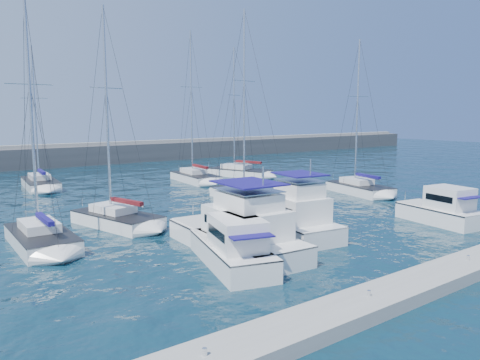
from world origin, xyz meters
TOP-DOWN VIEW (x-y plane):
  - ground at (0.00, 0.00)m, footprint 220.00×220.00m
  - breakwater at (0.00, 52.00)m, footprint 160.00×6.00m
  - dock at (0.00, -11.00)m, footprint 40.00×2.20m
  - dock_cleat_far_port at (-16.00, -11.00)m, footprint 0.16×0.16m
  - dock_cleat_near_port at (-8.00, -11.00)m, footprint 0.16×0.16m
  - dock_cleat_centre at (0.00, -11.00)m, footprint 0.16×0.16m
  - motor_yacht_port_outer at (-9.22, -3.15)m, footprint 4.63×7.73m
  - motor_yacht_port_inner at (-7.48, -1.34)m, footprint 4.74×10.29m
  - motor_yacht_stbd_inner at (-2.44, -0.38)m, footprint 4.55×8.47m
  - motor_yacht_stbd_outer at (8.92, -4.44)m, footprint 3.62×6.45m
  - sailboat_mid_a at (-16.44, 6.88)m, footprint 3.22×7.23m
  - sailboat_mid_b at (-10.69, 9.19)m, footprint 4.78×7.76m
  - sailboat_mid_d at (3.49, 11.79)m, footprint 4.12×8.47m
  - sailboat_mid_e at (14.42, 7.74)m, footprint 4.38×7.76m
  - sailboat_back_a at (-10.66, 30.71)m, footprint 3.83×8.30m
  - sailboat_back_b at (5.47, 24.94)m, footprint 3.88×8.15m
  - sailboat_back_c at (12.59, 25.69)m, footprint 5.74×8.99m

SIDE VIEW (x-z plane):
  - ground at x=0.00m, z-range 0.00..0.00m
  - dock at x=0.00m, z-range 0.00..0.60m
  - sailboat_back_a at x=-10.66m, z-range -7.25..8.32m
  - sailboat_back_c at x=12.59m, z-range -7.82..8.91m
  - sailboat_mid_e at x=14.42m, z-range -7.29..8.38m
  - sailboat_mid_a at x=-16.44m, z-range -7.31..8.41m
  - sailboat_mid_b at x=-10.69m, z-range -7.35..8.45m
  - sailboat_mid_d at x=3.49m, z-range -8.36..9.48m
  - sailboat_back_b at x=5.47m, z-range -8.43..9.56m
  - dock_cleat_far_port at x=-16.00m, z-range 0.60..0.85m
  - dock_cleat_near_port at x=-8.00m, z-range 0.60..0.85m
  - dock_cleat_centre at x=0.00m, z-range 0.60..0.85m
  - motor_yacht_port_outer at x=-9.22m, z-range -0.66..2.54m
  - motor_yacht_stbd_outer at x=8.92m, z-range -0.66..2.54m
  - breakwater at x=0.00m, z-range -1.17..3.28m
  - motor_yacht_stbd_inner at x=-2.44m, z-range -1.21..3.48m
  - motor_yacht_port_inner at x=-7.48m, z-range -1.21..3.48m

